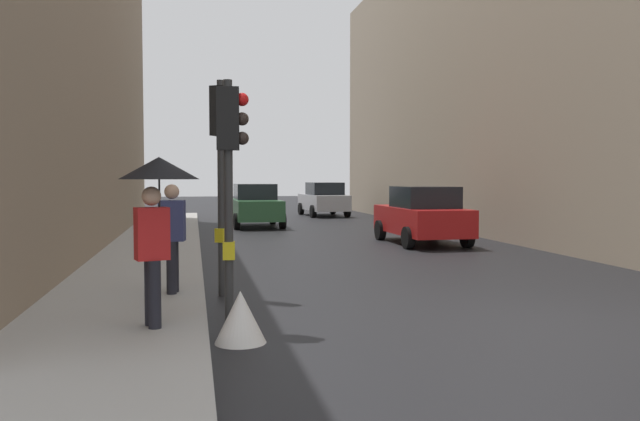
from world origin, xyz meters
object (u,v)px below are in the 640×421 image
Objects in this scene: car_silver_hatchback at (324,199)px; warning_sign_triangle at (240,317)px; pedestrian_with_grey_backpack at (169,232)px; traffic_light_near_left at (230,157)px; traffic_light_near_right at (222,148)px; car_red_sedan at (422,215)px; pedestrian_with_umbrella at (157,194)px; car_green_estate at (255,205)px.

car_silver_hatchback is 6.62× the size of warning_sign_triangle.
car_silver_hatchback is at bearing 72.45° from pedestrian_with_grey_backpack.
traffic_light_near_right is (-0.00, 2.34, 0.23)m from traffic_light_near_left.
traffic_light_near_left is 5.15× the size of warning_sign_triangle.
car_red_sedan and car_silver_hatchback have the same top height.
traffic_light_near_left is at bearing -65.28° from pedestrian_with_grey_backpack.
car_red_sedan is 14.44m from car_silver_hatchback.
warning_sign_triangle is (-6.16, -25.23, -0.55)m from car_silver_hatchback.
pedestrian_with_umbrella is (-7.16, -24.81, 0.96)m from car_silver_hatchback.
pedestrian_with_umbrella is at bearing -125.17° from car_red_sedan.
traffic_light_near_left reaches higher than pedestrian_with_grey_backpack.
car_silver_hatchback is at bearing 73.91° from pedestrian_with_umbrella.
traffic_light_near_left is at bearing -96.46° from car_green_estate.
traffic_light_near_left is at bearing -89.89° from traffic_light_near_right.
pedestrian_with_grey_backpack is at bearing 114.72° from traffic_light_near_left.
traffic_light_near_left is at bearing 94.16° from warning_sign_triangle.
car_red_sedan is at bearing 57.27° from traffic_light_near_left.
car_green_estate is at bearing -122.49° from car_silver_hatchback.
car_green_estate is at bearing 84.03° from warning_sign_triangle.
warning_sign_triangle is at bearing -71.31° from pedestrian_with_grey_backpack.
pedestrian_with_umbrella is 1.86m from warning_sign_triangle.
pedestrian_with_grey_backpack is (-7.10, -22.44, 0.29)m from car_silver_hatchback.
traffic_light_near_left is 0.79× the size of car_red_sedan.
pedestrian_with_umbrella reaches higher than car_green_estate.
traffic_light_near_right is at bearing -105.79° from car_silver_hatchback.
pedestrian_with_umbrella is 1.21× the size of pedestrian_with_grey_backpack.
traffic_light_near_left reaches higher than car_red_sedan.
pedestrian_with_umbrella is at bearing -153.81° from traffic_light_near_left.
car_green_estate is (2.01, 15.40, -1.67)m from traffic_light_near_right.
car_green_estate is 16.10m from pedestrian_with_grey_backpack.
traffic_light_near_right is 3.91m from warning_sign_triangle.
pedestrian_with_grey_backpack is at bearing -100.34° from car_green_estate.
traffic_light_near_right is at bearing 71.56° from pedestrian_with_umbrella.
pedestrian_with_umbrella reaches higher than car_red_sedan.
car_green_estate is 2.40× the size of pedestrian_with_grey_backpack.
car_red_sedan is at bearing 54.83° from pedestrian_with_umbrella.
car_green_estate is at bearing 79.66° from pedestrian_with_grey_backpack.
car_silver_hatchback is (6.22, 24.35, -1.43)m from traffic_light_near_left.
traffic_light_near_left is 1.89× the size of pedestrian_with_grey_backpack.
traffic_light_near_left reaches higher than car_silver_hatchback.
traffic_light_near_right is 0.87× the size of car_red_sedan.
pedestrian_with_umbrella is 3.29× the size of warning_sign_triangle.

